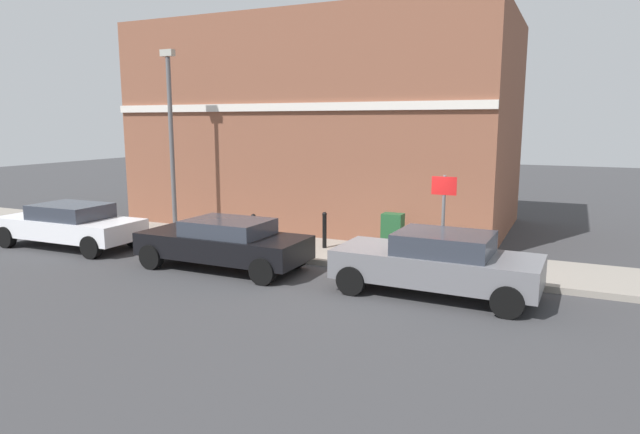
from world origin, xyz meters
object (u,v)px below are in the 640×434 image
car_grey (437,262)px  car_white (70,224)px  bollard_far_kerb (254,231)px  lamppost (171,135)px  utility_cabinet (392,236)px  car_black (224,242)px  bollard_near_cabinet (325,229)px  street_sign (443,208)px

car_grey → car_white: size_ratio=0.97×
bollard_far_kerb → lamppost: bearing=76.0°
car_grey → utility_cabinet: size_ratio=3.81×
car_black → bollard_near_cabinet: 3.10m
car_black → car_white: bearing=-1.4°
car_white → bollard_far_kerb: size_ratio=4.34×
utility_cabinet → car_black: bearing=125.1°
car_black → car_white: car_white is taller
car_white → street_sign: 10.92m
car_white → street_sign: size_ratio=1.96×
car_grey → street_sign: 1.90m
bollard_near_cabinet → lamppost: lamppost is taller
car_white → utility_cabinet: size_ratio=3.92×
car_black → utility_cabinet: size_ratio=3.82×
car_white → bollard_near_cabinet: (2.50, -7.21, 0.01)m
car_grey → car_white: car_grey is taller
car_grey → bollard_far_kerb: bearing=-12.9°
bollard_far_kerb → car_grey: bearing=-104.5°
bollard_far_kerb → car_white: bearing=103.9°
car_black → bollard_near_cabinet: bearing=-120.6°
car_grey → car_black: (-0.11, 5.41, -0.04)m
car_black → lamppost: size_ratio=0.77×
car_grey → bollard_near_cabinet: (2.55, 3.81, -0.02)m
utility_cabinet → street_sign: street_sign is taller
utility_cabinet → bollard_far_kerb: (-1.03, 3.70, 0.02)m
car_black → lamppost: (2.39, 3.52, 2.61)m
utility_cabinet → bollard_far_kerb: bearing=105.6°
car_black → car_white: size_ratio=0.97×
car_white → street_sign: (1.59, -10.76, 0.97)m
car_black → utility_cabinet: bearing=-144.6°
car_black → utility_cabinet: utility_cabinet is taller
bollard_near_cabinet → lamppost: 5.74m
utility_cabinet → lamppost: bearing=91.4°
car_white → street_sign: street_sign is taller
car_grey → car_white: bearing=1.4°
car_white → bollard_far_kerb: (1.37, -5.55, 0.01)m
car_black → bollard_far_kerb: 1.53m
car_white → bollard_far_kerb: car_white is taller
utility_cabinet → street_sign: bearing=-118.3°
car_grey → street_sign: bearing=-79.3°
street_sign → bollard_far_kerb: bearing=92.4°
car_black → bollard_near_cabinet: (2.66, -1.59, 0.01)m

